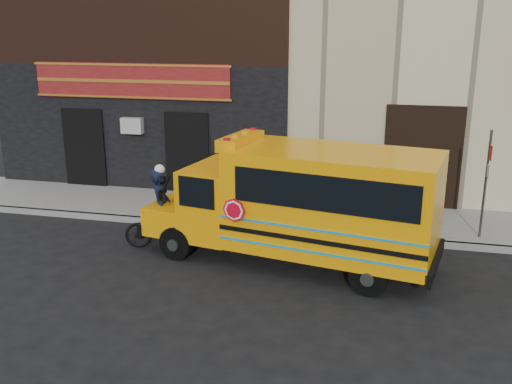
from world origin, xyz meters
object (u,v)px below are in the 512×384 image
Objects in this scene: bicycle at (160,228)px; cyclist at (161,209)px; school_bus at (304,202)px; sign_pole at (486,182)px.

cyclist is at bearing -35.29° from bicycle.
school_bus is at bearing -108.62° from bicycle.
sign_pole reaches higher than cyclist.
cyclist is at bearing 175.41° from school_bus.
sign_pole is 8.08m from cyclist.
bicycle is (-7.82, -2.15, -1.10)m from sign_pole.
cyclist is (-7.79, -2.06, -0.64)m from sign_pole.
bicycle is 0.88× the size of cyclist.
sign_pole is at bearing -90.17° from bicycle.
school_bus reaches higher than cyclist.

